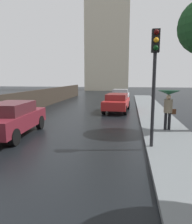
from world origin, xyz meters
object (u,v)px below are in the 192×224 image
(car_red_near_kerb, at_px, (117,102))
(car_silver_far_ahead, at_px, (121,96))
(car_maroon_behind_camera, at_px, (12,118))
(traffic_light, at_px, (155,67))
(pedestrian_with_umbrella_near, at_px, (169,100))

(car_red_near_kerb, height_order, car_silver_far_ahead, car_silver_far_ahead)
(car_maroon_behind_camera, distance_m, traffic_light, 6.47)
(car_silver_far_ahead, relative_size, pedestrian_with_umbrella_near, 2.10)
(car_red_near_kerb, distance_m, car_silver_far_ahead, 5.43)
(car_silver_far_ahead, xyz_separation_m, traffic_light, (1.74, -14.26, 2.19))
(car_red_near_kerb, bearing_deg, car_silver_far_ahead, 92.98)
(car_maroon_behind_camera, bearing_deg, pedestrian_with_umbrella_near, -169.98)
(car_red_near_kerb, xyz_separation_m, car_maroon_behind_camera, (-4.21, -7.76, 0.05))
(car_silver_far_ahead, relative_size, traffic_light, 0.97)
(car_maroon_behind_camera, xyz_separation_m, traffic_light, (6.00, -1.07, 2.17))
(car_maroon_behind_camera, height_order, traffic_light, traffic_light)
(car_silver_far_ahead, bearing_deg, traffic_light, -81.24)
(traffic_light, bearing_deg, car_maroon_behind_camera, 169.86)
(car_silver_far_ahead, xyz_separation_m, car_maroon_behind_camera, (-4.26, -13.18, 0.03))
(car_silver_far_ahead, height_order, car_maroon_behind_camera, car_maroon_behind_camera)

